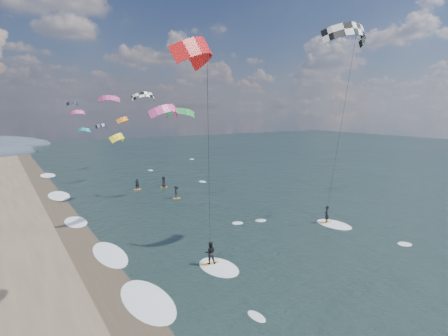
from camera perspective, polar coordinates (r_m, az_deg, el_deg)
ground at (r=26.81m, az=16.29°, el=-18.43°), size 260.00×260.00×0.00m
wet_sand_strip at (r=29.05m, az=-17.37°, el=-16.21°), size 3.00×240.00×0.00m
kitesurfer_near_a at (r=34.61m, az=18.84°, el=13.52°), size 7.83×8.33×19.41m
kitesurfer_near_b at (r=23.08m, az=-2.17°, el=6.02°), size 7.05×9.36×16.42m
far_kitesurfers at (r=54.57m, az=-8.91°, el=-2.92°), size 5.14×8.96×1.76m
bg_kite_field at (r=69.07m, az=-15.99°, el=8.22°), size 11.53×75.31×8.61m
shoreline_surf at (r=33.55m, az=-17.40°, el=-12.67°), size 2.40×79.40×0.11m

